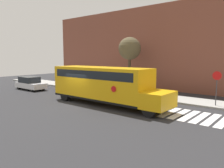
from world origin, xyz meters
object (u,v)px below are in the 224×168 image
Objects in this scene: school_bus at (103,83)px; parked_car at (30,83)px; tree_near_sidewalk at (130,49)px; stop_sign at (217,84)px.

parked_car is at bearing 177.65° from school_bus.
parked_car is 12.53m from tree_near_sidewalk.
parked_car is 20.18m from stop_sign.
school_bus reaches higher than stop_sign.
tree_near_sidewalk is at bearing 37.03° from parked_car.
parked_car is (-12.20, 0.50, -1.02)m from school_bus.
tree_near_sidewalk is (-10.22, 2.88, 2.95)m from stop_sign.
tree_near_sidewalk is at bearing 109.63° from school_bus.
school_bus is 12.25m from parked_car.
school_bus is 8.66m from tree_near_sidewalk.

